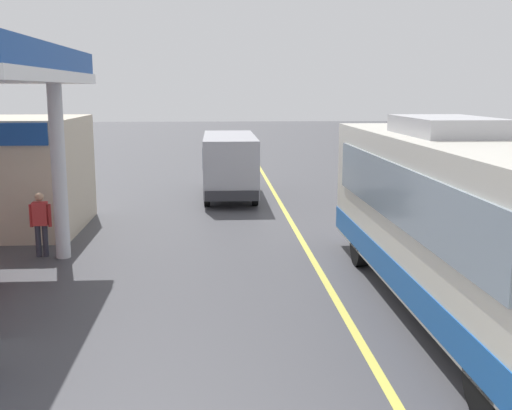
# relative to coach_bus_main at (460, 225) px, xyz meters

# --- Properties ---
(ground) EXTENTS (120.00, 120.00, 0.00)m
(ground) POSITION_rel_coach_bus_main_xyz_m (-2.16, 12.91, -1.72)
(ground) COLOR #424247
(lane_divider_stripe) EXTENTS (0.16, 50.00, 0.01)m
(lane_divider_stripe) POSITION_rel_coach_bus_main_xyz_m (-2.16, 7.91, -1.72)
(lane_divider_stripe) COLOR #D8CC4C
(lane_divider_stripe) RESTS_ON ground
(coach_bus_main) EXTENTS (2.60, 11.04, 3.69)m
(coach_bus_main) POSITION_rel_coach_bus_main_xyz_m (0.00, 0.00, 0.00)
(coach_bus_main) COLOR silver
(coach_bus_main) RESTS_ON ground
(minibus_opposing_lane) EXTENTS (2.04, 6.13, 2.44)m
(minibus_opposing_lane) POSITION_rel_coach_bus_main_xyz_m (-4.03, 13.44, -0.25)
(minibus_opposing_lane) COLOR #A5A5AD
(minibus_opposing_lane) RESTS_ON ground
(pedestrian_near_pump) EXTENTS (0.55, 0.22, 1.66)m
(pedestrian_near_pump) POSITION_rel_coach_bus_main_xyz_m (-9.04, 4.65, -0.79)
(pedestrian_near_pump) COLOR #33333F
(pedestrian_near_pump) RESTS_ON ground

